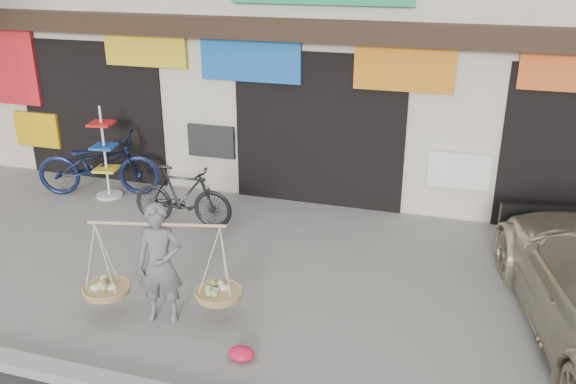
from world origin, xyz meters
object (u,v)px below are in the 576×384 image
(bike_0, at_px, (99,164))
(display_rack, at_px, (106,161))
(bike_1, at_px, (182,196))
(street_vendor, at_px, (160,269))

(bike_0, relative_size, display_rack, 1.30)
(bike_0, distance_m, bike_1, 2.23)
(bike_1, bearing_deg, street_vendor, -161.51)
(bike_0, bearing_deg, display_rack, -123.76)
(street_vendor, xyz_separation_m, bike_0, (-3.09, 3.38, -0.11))
(street_vendor, relative_size, bike_0, 0.86)
(bike_0, distance_m, display_rack, 0.23)
(bike_1, bearing_deg, bike_0, 66.71)
(street_vendor, height_order, bike_0, street_vendor)
(bike_0, height_order, display_rack, display_rack)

